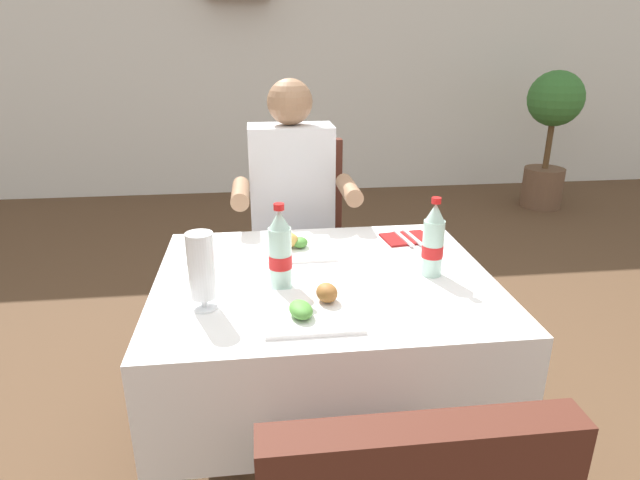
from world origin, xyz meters
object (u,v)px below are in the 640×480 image
object	(u,v)px
plate_far_diner	(296,245)
cola_bottle_primary	(433,242)
cola_bottle_secondary	(280,252)
potted_plant_corner	(551,126)
plate_near_camera	(312,308)
main_dining_table	(324,324)
seated_diner_far	(293,210)
beer_glass_left	(202,271)
napkin_cutlery_set	(407,238)
chair_far_diner_seat	(301,235)

from	to	relation	value
plate_far_diner	cola_bottle_primary	xyz separation A→B (m)	(0.40, -0.25, 0.09)
cola_bottle_secondary	potted_plant_corner	size ratio (longest dim) A/B	0.22
plate_near_camera	cola_bottle_secondary	size ratio (longest dim) A/B	0.99
plate_far_diner	cola_bottle_primary	distance (m)	0.48
main_dining_table	seated_diner_far	size ratio (longest dim) A/B	0.82
seated_diner_far	cola_bottle_primary	xyz separation A→B (m)	(0.38, -0.74, 0.12)
main_dining_table	beer_glass_left	xyz separation A→B (m)	(-0.35, -0.17, 0.28)
plate_near_camera	main_dining_table	bearing A→B (deg)	75.43
potted_plant_corner	plate_near_camera	bearing A→B (deg)	-127.87
napkin_cutlery_set	potted_plant_corner	distance (m)	3.20
plate_near_camera	potted_plant_corner	distance (m)	3.85
main_dining_table	cola_bottle_secondary	distance (m)	0.32
main_dining_table	cola_bottle_primary	bearing A→B (deg)	-5.15
chair_far_diner_seat	napkin_cutlery_set	world-z (taller)	chair_far_diner_seat
napkin_cutlery_set	cola_bottle_secondary	bearing A→B (deg)	-144.45
beer_glass_left	napkin_cutlery_set	bearing A→B (deg)	33.19
plate_far_diner	napkin_cutlery_set	distance (m)	0.41
cola_bottle_primary	potted_plant_corner	size ratio (longest dim) A/B	0.21
cola_bottle_secondary	chair_far_diner_seat	bearing A→B (deg)	81.30
main_dining_table	cola_bottle_primary	xyz separation A→B (m)	(0.33, -0.03, 0.28)
chair_far_diner_seat	cola_bottle_primary	distance (m)	0.96
main_dining_table	napkin_cutlery_set	size ratio (longest dim) A/B	5.28
seated_diner_far	cola_bottle_secondary	bearing A→B (deg)	-96.63
chair_far_diner_seat	cola_bottle_primary	size ratio (longest dim) A/B	3.91
main_dining_table	plate_far_diner	bearing A→B (deg)	107.53
cola_bottle_secondary	napkin_cutlery_set	bearing A→B (deg)	35.55
plate_far_diner	cola_bottle_secondary	world-z (taller)	cola_bottle_secondary
seated_diner_far	chair_far_diner_seat	bearing A→B (deg)	67.48
main_dining_table	cola_bottle_secondary	size ratio (longest dim) A/B	4.02
plate_near_camera	plate_far_diner	distance (m)	0.45
chair_far_diner_seat	plate_near_camera	xyz separation A→B (m)	(-0.06, -1.06, 0.19)
plate_far_diner	chair_far_diner_seat	bearing A→B (deg)	83.48
potted_plant_corner	chair_far_diner_seat	bearing A→B (deg)	-139.27
plate_far_diner	beer_glass_left	size ratio (longest dim) A/B	1.05
cola_bottle_secondary	cola_bottle_primary	bearing A→B (deg)	3.94
plate_near_camera	potted_plant_corner	bearing A→B (deg)	52.13
plate_far_diner	beer_glass_left	bearing A→B (deg)	-125.51
chair_far_diner_seat	potted_plant_corner	distance (m)	3.05
plate_far_diner	potted_plant_corner	world-z (taller)	potted_plant_corner
plate_near_camera	cola_bottle_secondary	xyz separation A→B (m)	(-0.07, 0.17, 0.10)
beer_glass_left	napkin_cutlery_set	size ratio (longest dim) A/B	1.12
plate_far_diner	napkin_cutlery_set	bearing A→B (deg)	8.22
cola_bottle_primary	potted_plant_corner	bearing A→B (deg)	55.19
napkin_cutlery_set	plate_far_diner	bearing A→B (deg)	-171.78
main_dining_table	potted_plant_corner	xyz separation A→B (m)	(2.31, 2.81, 0.16)
cola_bottle_secondary	napkin_cutlery_set	distance (m)	0.59
chair_far_diner_seat	napkin_cutlery_set	distance (m)	0.67
main_dining_table	beer_glass_left	size ratio (longest dim) A/B	4.73
plate_near_camera	chair_far_diner_seat	bearing A→B (deg)	86.71
plate_near_camera	plate_far_diner	xyz separation A→B (m)	(-0.01, 0.45, 0.00)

